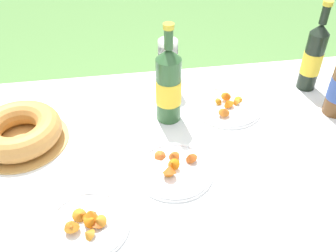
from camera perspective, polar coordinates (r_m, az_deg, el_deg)
The scene contains 9 objects.
garden_table at distance 1.21m, azimuth 1.51°, elevation -6.56°, with size 1.79×1.00×0.69m.
tablecloth at distance 1.17m, azimuth 1.54°, elevation -4.95°, with size 1.80×1.01×0.10m.
bundt_cake at distance 1.27m, azimuth -21.79°, elevation -0.72°, with size 0.30×0.30×0.09m.
cup_stack at distance 1.41m, azimuth -0.01°, elevation 9.26°, with size 0.07×0.07×0.20m.
cider_bottle_green at distance 1.23m, azimuth 0.06°, elevation 6.16°, with size 0.09×0.09×0.35m.
juice_bottle_red at distance 1.49m, azimuth 21.25°, elevation 9.78°, with size 0.07×0.07×0.34m.
snack_plate_near at distance 1.11m, azimuth 0.93°, elevation -6.60°, with size 0.23×0.23×0.06m.
snack_plate_left at distance 1.00m, azimuth -12.03°, elevation -14.28°, with size 0.21×0.21×0.06m.
snack_plate_far at distance 1.36m, azimuth 9.05°, elevation 2.98°, with size 0.24×0.24×0.05m.
Camera 1 is at (-0.16, -0.82, 1.50)m, focal length 40.00 mm.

